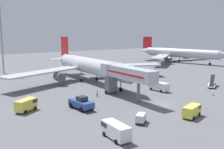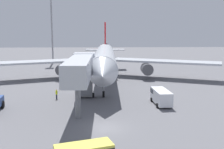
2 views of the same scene
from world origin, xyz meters
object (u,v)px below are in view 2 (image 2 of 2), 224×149
object	(u,v)px
jet_bridge	(81,69)
service_van_far_center	(161,96)
apron_light_mast	(51,10)
airplane_at_gate	(105,58)
ground_crew_worker_foreground	(57,94)

from	to	relation	value
jet_bridge	service_van_far_center	world-z (taller)	jet_bridge
jet_bridge	apron_light_mast	bearing A→B (deg)	104.08
airplane_at_gate	service_van_far_center	size ratio (longest dim) A/B	9.49
apron_light_mast	airplane_at_gate	bearing A→B (deg)	-62.23
service_van_far_center	apron_light_mast	world-z (taller)	apron_light_mast
airplane_at_gate	ground_crew_worker_foreground	size ratio (longest dim) A/B	32.40
jet_bridge	ground_crew_worker_foreground	distance (m)	8.01
ground_crew_worker_foreground	airplane_at_gate	bearing A→B (deg)	64.77
apron_light_mast	jet_bridge	bearing A→B (deg)	-75.92
ground_crew_worker_foreground	apron_light_mast	size ratio (longest dim) A/B	0.06
airplane_at_gate	ground_crew_worker_foreground	bearing A→B (deg)	-115.23
service_van_far_center	ground_crew_worker_foreground	bearing A→B (deg)	167.12
ground_crew_worker_foreground	apron_light_mast	distance (m)	54.26
jet_bridge	service_van_far_center	bearing A→B (deg)	4.31
jet_bridge	service_van_far_center	xyz separation A→B (m)	(11.97, 0.90, -4.32)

